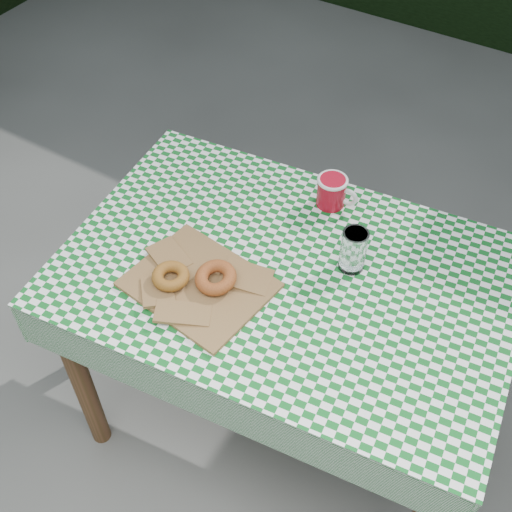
{
  "coord_description": "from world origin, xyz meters",
  "views": [
    {
      "loc": [
        0.56,
        -0.84,
        2.0
      ],
      "look_at": [
        -0.01,
        0.09,
        0.79
      ],
      "focal_mm": 45.06,
      "sensor_mm": 36.0,
      "label": 1
    }
  ],
  "objects": [
    {
      "name": "ground",
      "position": [
        0.0,
        0.0,
        0.0
      ],
      "size": [
        60.0,
        60.0,
        0.0
      ],
      "primitive_type": "plane",
      "color": "#4E4D49",
      "rests_on": "ground"
    },
    {
      "name": "table",
      "position": [
        0.07,
        0.11,
        0.38
      ],
      "size": [
        1.21,
        0.88,
        0.75
      ],
      "primitive_type": "cube",
      "rotation": [
        0.0,
        0.0,
        0.11
      ],
      "color": "#55381D",
      "rests_on": "ground"
    },
    {
      "name": "tablecloth",
      "position": [
        0.07,
        0.11,
        0.75
      ],
      "size": [
        1.24,
        0.9,
        0.01
      ],
      "primitive_type": "cube",
      "rotation": [
        0.0,
        0.0,
        0.11
      ],
      "color": "#0E5A1D",
      "rests_on": "table"
    },
    {
      "name": "paper_bag",
      "position": [
        -0.1,
        -0.04,
        0.76
      ],
      "size": [
        0.37,
        0.31,
        0.02
      ],
      "primitive_type": "cube",
      "rotation": [
        0.0,
        0.0,
        -0.13
      ],
      "color": "olive",
      "rests_on": "tablecloth"
    },
    {
      "name": "bagel_front",
      "position": [
        -0.16,
        -0.08,
        0.79
      ],
      "size": [
        0.1,
        0.1,
        0.03
      ],
      "primitive_type": "torus",
      "rotation": [
        0.0,
        0.0,
        0.11
      ],
      "color": "brown",
      "rests_on": "paper_bag"
    },
    {
      "name": "bagel_back",
      "position": [
        -0.06,
        -0.02,
        0.79
      ],
      "size": [
        0.13,
        0.13,
        0.03
      ],
      "primitive_type": "torus",
      "rotation": [
        0.0,
        0.0,
        -0.35
      ],
      "color": "#A05021",
      "rests_on": "paper_bag"
    },
    {
      "name": "coffee_mug",
      "position": [
        0.05,
        0.4,
        0.8
      ],
      "size": [
        0.17,
        0.17,
        0.09
      ],
      "primitive_type": null,
      "rotation": [
        0.0,
        0.0,
        0.06
      ],
      "color": "#A30A1C",
      "rests_on": "tablecloth"
    },
    {
      "name": "drinking_glass",
      "position": [
        0.2,
        0.21,
        0.82
      ],
      "size": [
        0.07,
        0.07,
        0.12
      ],
      "primitive_type": "cylinder",
      "rotation": [
        0.0,
        0.0,
        -0.13
      ],
      "color": "white",
      "rests_on": "tablecloth"
    }
  ]
}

